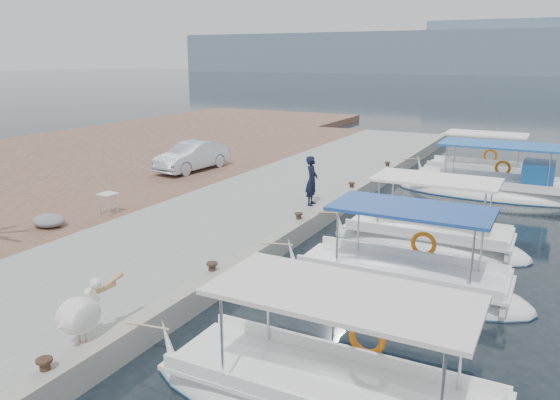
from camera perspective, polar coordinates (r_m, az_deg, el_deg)
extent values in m
plane|color=black|center=(16.63, 0.81, -5.52)|extent=(400.00, 400.00, 0.00)
cube|color=gray|center=(22.11, -0.34, 0.32)|extent=(6.00, 40.00, 0.50)
cube|color=gray|center=(20.93, 6.41, 0.27)|extent=(0.44, 40.00, 0.12)
cube|color=brown|center=(24.77, -10.64, 1.64)|extent=(4.00, 40.00, 0.50)
cube|color=brown|center=(31.83, -25.05, 3.37)|extent=(16.00, 60.00, 0.48)
cube|color=slate|center=(214.67, 9.51, 14.90)|extent=(140.00, 40.00, 14.00)
cube|color=white|center=(9.47, 5.16, -18.70)|extent=(5.68, 1.78, 0.08)
cube|color=silver|center=(8.62, 6.50, -9.83)|extent=(4.15, 1.90, 0.08)
cylinder|color=silver|center=(9.09, -6.08, -14.37)|extent=(0.05, 0.05, 1.60)
torus|color=orange|center=(9.95, 9.09, -14.04)|extent=(0.68, 0.12, 0.68)
ellipsoid|color=white|center=(14.34, 12.44, -9.09)|extent=(6.38, 2.09, 1.30)
ellipsoid|color=#155196|center=(14.35, 12.43, -9.16)|extent=(6.41, 2.13, 0.22)
cube|color=white|center=(14.15, 12.55, -7.24)|extent=(5.23, 1.80, 0.08)
cube|color=#1D4493|center=(13.59, 13.58, -0.91)|extent=(3.83, 1.92, 0.08)
cylinder|color=silver|center=(13.57, 6.00, -4.30)|extent=(0.05, 0.05, 1.60)
torus|color=orange|center=(14.84, 14.77, -4.47)|extent=(0.68, 0.12, 0.68)
ellipsoid|color=white|center=(17.62, 15.05, -4.69)|extent=(6.08, 2.05, 1.30)
ellipsoid|color=#155196|center=(17.63, 15.04, -4.75)|extent=(6.11, 2.10, 0.22)
cube|color=white|center=(17.46, 15.16, -3.14)|extent=(4.99, 1.77, 0.08)
cube|color=white|center=(17.02, 16.02, 2.06)|extent=(3.65, 1.89, 0.08)
cylinder|color=silver|center=(16.84, 10.22, -0.67)|extent=(0.05, 0.05, 1.60)
torus|color=orange|center=(18.20, 16.84, -1.06)|extent=(0.68, 0.12, 0.68)
ellipsoid|color=white|center=(25.09, 21.09, 0.59)|extent=(7.89, 2.51, 1.30)
ellipsoid|color=#155196|center=(25.10, 21.09, 0.55)|extent=(7.93, 2.56, 0.22)
cube|color=white|center=(24.98, 21.20, 1.70)|extent=(6.47, 2.16, 0.08)
cube|color=#215AA8|center=(24.67, 22.00, 5.36)|extent=(4.73, 2.31, 0.08)
cylinder|color=silver|center=(24.15, 16.93, 3.59)|extent=(0.05, 0.05, 1.60)
torus|color=orange|center=(26.03, 22.25, 3.11)|extent=(0.68, 0.12, 0.68)
cube|color=#155196|center=(24.76, 25.38, 2.47)|extent=(1.20, 1.76, 1.00)
ellipsoid|color=white|center=(28.29, 20.09, 2.20)|extent=(6.12, 2.13, 1.30)
ellipsoid|color=#155196|center=(28.30, 20.09, 2.16)|extent=(6.15, 2.17, 0.22)
cube|color=white|center=(28.20, 20.18, 3.19)|extent=(5.01, 1.83, 0.08)
cube|color=white|center=(27.92, 20.79, 6.46)|extent=(3.67, 1.96, 0.08)
cylinder|color=silver|center=(27.48, 17.26, 4.85)|extent=(0.05, 0.05, 1.60)
torus|color=orange|center=(29.08, 21.12, 4.34)|extent=(0.68, 0.12, 0.68)
cylinder|color=black|center=(10.46, -23.33, -15.84)|extent=(0.18, 0.18, 0.30)
cylinder|color=black|center=(10.39, -23.42, -15.12)|extent=(0.28, 0.28, 0.05)
cylinder|color=black|center=(13.75, -7.11, -7.20)|extent=(0.18, 0.18, 0.30)
cylinder|color=black|center=(13.69, -7.13, -6.62)|extent=(0.28, 0.28, 0.05)
cylinder|color=black|center=(17.85, 1.96, -1.90)|extent=(0.18, 0.18, 0.30)
cylinder|color=black|center=(17.80, 1.97, -1.44)|extent=(0.28, 0.28, 0.05)
cylinder|color=black|center=(22.32, 7.49, 1.39)|extent=(0.18, 0.18, 0.30)
cylinder|color=black|center=(22.28, 7.51, 1.76)|extent=(0.28, 0.28, 0.05)
cylinder|color=black|center=(26.97, 11.15, 3.55)|extent=(0.18, 0.18, 0.30)
cylinder|color=black|center=(26.95, 11.17, 3.87)|extent=(0.28, 0.28, 0.05)
cylinder|color=tan|center=(11.27, -20.28, -13.03)|extent=(0.06, 0.06, 0.36)
cylinder|color=tan|center=(11.14, -19.67, -13.31)|extent=(0.06, 0.06, 0.36)
ellipsoid|color=white|center=(11.03, -20.17, -11.30)|extent=(0.58, 0.89, 0.68)
cylinder|color=white|center=(11.09, -19.03, -9.43)|extent=(0.16, 0.32, 0.36)
sphere|color=white|center=(11.06, -18.71, -8.27)|extent=(0.22, 0.22, 0.22)
cone|color=#EAA566|center=(11.30, -17.35, -8.23)|extent=(0.15, 0.66, 0.26)
imported|color=black|center=(19.82, 3.34, 2.03)|extent=(0.54, 0.72, 1.81)
imported|color=silver|center=(26.32, -9.18, 4.53)|extent=(1.81, 4.21, 1.35)
ellipsoid|color=slate|center=(18.90, -23.02, -1.99)|extent=(1.10, 0.90, 0.40)
cylinder|color=silver|center=(19.68, -18.31, -0.47)|extent=(0.06, 0.06, 0.70)
cylinder|color=silver|center=(19.40, -17.48, -0.61)|extent=(0.06, 0.06, 0.70)
cylinder|color=silver|center=(19.95, -17.50, -0.20)|extent=(0.06, 0.06, 0.70)
cylinder|color=silver|center=(19.67, -16.67, -0.34)|extent=(0.06, 0.06, 0.70)
cube|color=white|center=(19.58, -17.57, 0.63)|extent=(0.55, 0.55, 0.03)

